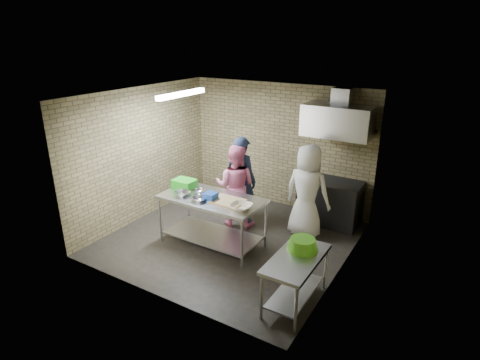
# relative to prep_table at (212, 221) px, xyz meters

# --- Properties ---
(floor) EXTENTS (4.20, 4.20, 0.00)m
(floor) POSITION_rel_prep_table_xyz_m (0.18, 0.31, -0.46)
(floor) COLOR black
(floor) RESTS_ON ground
(ceiling) EXTENTS (4.20, 4.20, 0.00)m
(ceiling) POSITION_rel_prep_table_xyz_m (0.18, 0.31, 2.24)
(ceiling) COLOR black
(ceiling) RESTS_ON ground
(back_wall) EXTENTS (4.20, 0.06, 2.70)m
(back_wall) POSITION_rel_prep_table_xyz_m (0.18, 2.31, 0.89)
(back_wall) COLOR #9C8C61
(back_wall) RESTS_ON ground
(front_wall) EXTENTS (4.20, 0.06, 2.70)m
(front_wall) POSITION_rel_prep_table_xyz_m (0.18, -1.69, 0.89)
(front_wall) COLOR #9C8C61
(front_wall) RESTS_ON ground
(left_wall) EXTENTS (0.06, 4.00, 2.70)m
(left_wall) POSITION_rel_prep_table_xyz_m (-1.92, 0.31, 0.89)
(left_wall) COLOR #9C8C61
(left_wall) RESTS_ON ground
(right_wall) EXTENTS (0.06, 4.00, 2.70)m
(right_wall) POSITION_rel_prep_table_xyz_m (2.28, 0.31, 0.89)
(right_wall) COLOR #9C8C61
(right_wall) RESTS_ON ground
(prep_table) EXTENTS (1.86, 0.93, 0.93)m
(prep_table) POSITION_rel_prep_table_xyz_m (0.00, 0.00, 0.00)
(prep_table) COLOR silver
(prep_table) RESTS_ON floor
(side_counter) EXTENTS (0.60, 1.20, 0.75)m
(side_counter) POSITION_rel_prep_table_xyz_m (1.98, -0.79, -0.09)
(side_counter) COLOR silver
(side_counter) RESTS_ON floor
(stove) EXTENTS (1.20, 0.70, 0.90)m
(stove) POSITION_rel_prep_table_xyz_m (1.53, 1.96, -0.01)
(stove) COLOR black
(stove) RESTS_ON floor
(range_hood) EXTENTS (1.30, 0.60, 0.60)m
(range_hood) POSITION_rel_prep_table_xyz_m (1.53, 2.01, 1.64)
(range_hood) COLOR silver
(range_hood) RESTS_ON back_wall
(hood_duct) EXTENTS (0.35, 0.30, 0.30)m
(hood_duct) POSITION_rel_prep_table_xyz_m (1.53, 2.16, 2.09)
(hood_duct) COLOR #A5A8AD
(hood_duct) RESTS_ON back_wall
(wall_shelf) EXTENTS (0.80, 0.20, 0.04)m
(wall_shelf) POSITION_rel_prep_table_xyz_m (1.83, 2.20, 1.46)
(wall_shelf) COLOR #3F2B19
(wall_shelf) RESTS_ON back_wall
(fluorescent_fixture) EXTENTS (0.10, 1.25, 0.08)m
(fluorescent_fixture) POSITION_rel_prep_table_xyz_m (-0.82, 0.31, 2.18)
(fluorescent_fixture) COLOR white
(fluorescent_fixture) RESTS_ON ceiling
(green_crate) EXTENTS (0.41, 0.31, 0.16)m
(green_crate) POSITION_rel_prep_table_xyz_m (-0.70, 0.12, 0.55)
(green_crate) COLOR green
(green_crate) RESTS_ON prep_table
(blue_tub) EXTENTS (0.21, 0.21, 0.13)m
(blue_tub) POSITION_rel_prep_table_xyz_m (0.05, -0.10, 0.53)
(blue_tub) COLOR #1645AC
(blue_tub) RESTS_ON prep_table
(cutting_board) EXTENTS (0.57, 0.43, 0.03)m
(cutting_board) POSITION_rel_prep_table_xyz_m (0.35, -0.02, 0.48)
(cutting_board) COLOR tan
(cutting_board) RESTS_ON prep_table
(mixing_bowl_a) EXTENTS (0.30, 0.30, 0.07)m
(mixing_bowl_a) POSITION_rel_prep_table_xyz_m (-0.50, -0.20, 0.50)
(mixing_bowl_a) COLOR silver
(mixing_bowl_a) RESTS_ON prep_table
(mixing_bowl_b) EXTENTS (0.23, 0.23, 0.07)m
(mixing_bowl_b) POSITION_rel_prep_table_xyz_m (-0.30, 0.05, 0.50)
(mixing_bowl_b) COLOR #AFB2B6
(mixing_bowl_b) RESTS_ON prep_table
(mixing_bowl_c) EXTENTS (0.27, 0.27, 0.07)m
(mixing_bowl_c) POSITION_rel_prep_table_xyz_m (-0.10, -0.22, 0.50)
(mixing_bowl_c) COLOR #B4B5BB
(mixing_bowl_c) RESTS_ON prep_table
(ceramic_bowl) EXTENTS (0.37, 0.37, 0.09)m
(ceramic_bowl) POSITION_rel_prep_table_xyz_m (0.70, -0.15, 0.51)
(ceramic_bowl) COLOR beige
(ceramic_bowl) RESTS_ON prep_table
(green_basin) EXTENTS (0.46, 0.46, 0.17)m
(green_basin) POSITION_rel_prep_table_xyz_m (1.96, -0.54, 0.37)
(green_basin) COLOR #59C626
(green_basin) RESTS_ON side_counter
(bottle_red) EXTENTS (0.07, 0.07, 0.18)m
(bottle_red) POSITION_rel_prep_table_xyz_m (1.58, 2.20, 1.57)
(bottle_red) COLOR #B22619
(bottle_red) RESTS_ON wall_shelf
(bottle_green) EXTENTS (0.06, 0.06, 0.15)m
(bottle_green) POSITION_rel_prep_table_xyz_m (1.98, 2.20, 1.55)
(bottle_green) COLOR green
(bottle_green) RESTS_ON wall_shelf
(man_navy) EXTENTS (0.69, 0.49, 1.79)m
(man_navy) POSITION_rel_prep_table_xyz_m (-0.04, 1.11, 0.43)
(man_navy) COLOR #141D33
(man_navy) RESTS_ON floor
(woman_pink) EXTENTS (0.96, 0.84, 1.67)m
(woman_pink) POSITION_rel_prep_table_xyz_m (-0.06, 0.90, 0.37)
(woman_pink) COLOR pink
(woman_pink) RESTS_ON floor
(woman_white) EXTENTS (0.90, 0.62, 1.79)m
(woman_white) POSITION_rel_prep_table_xyz_m (1.31, 1.24, 0.43)
(woman_white) COLOR white
(woman_white) RESTS_ON floor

